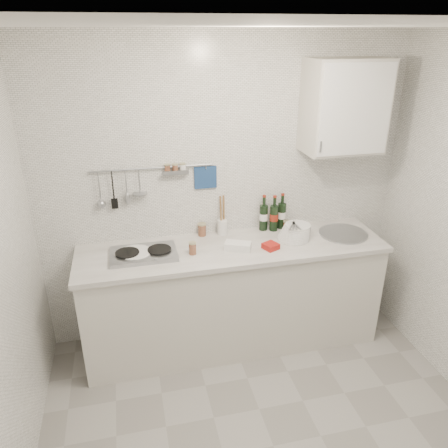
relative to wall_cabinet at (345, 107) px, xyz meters
name	(u,v)px	position (x,y,z in m)	size (l,w,h in m)	color
floor	(273,446)	(-0.90, -1.22, -1.95)	(3.00, 3.00, 0.00)	gray
ceiling	(301,26)	(-0.90, -1.22, 0.55)	(3.00, 3.00, 0.00)	silver
back_wall	(225,194)	(-0.90, 0.18, -0.70)	(3.00, 0.02, 2.50)	silver
counter	(233,298)	(-0.89, -0.12, -1.52)	(2.44, 0.64, 0.96)	beige
wall_rail	(150,180)	(-1.50, 0.15, -0.52)	(0.98, 0.09, 0.34)	#93969B
wall_cabinet	(345,107)	(0.00, 0.00, 0.00)	(0.60, 0.38, 0.70)	beige
plate_stack_hob	(134,254)	(-1.67, -0.11, -1.01)	(0.26, 0.26, 0.03)	#547DBF
plate_stack_sink	(295,232)	(-0.37, -0.09, -0.98)	(0.28, 0.27, 0.12)	white
wine_bottles	(273,212)	(-0.49, 0.12, -0.87)	(0.24, 0.11, 0.31)	black
butter_dish	(238,246)	(-0.88, -0.19, -1.00)	(0.20, 0.10, 0.06)	white
strawberry_punnet	(271,246)	(-0.63, -0.23, -1.01)	(0.11, 0.11, 0.04)	red
utensil_crock	(222,225)	(-0.93, 0.12, -0.95)	(0.09, 0.09, 0.35)	white
jar_a	(202,229)	(-1.10, 0.13, -0.98)	(0.07, 0.07, 0.11)	brown
jar_b	(287,226)	(-0.38, 0.06, -0.98)	(0.07, 0.07, 0.09)	brown
jar_c	(294,232)	(-0.37, -0.07, -0.98)	(0.07, 0.07, 0.10)	brown
jar_d	(193,248)	(-1.23, -0.18, -0.98)	(0.06, 0.06, 0.10)	brown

